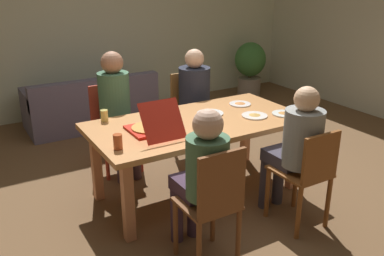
{
  "coord_description": "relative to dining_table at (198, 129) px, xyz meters",
  "views": [
    {
      "loc": [
        -1.88,
        -3.09,
        2.02
      ],
      "look_at": [
        0.0,
        0.1,
        0.64
      ],
      "focal_mm": 39.27,
      "sensor_mm": 36.0,
      "label": 1
    }
  ],
  "objects": [
    {
      "name": "person_0",
      "position": [
        -0.47,
        -0.83,
        0.04
      ],
      "size": [
        0.3,
        0.52,
        1.18
      ],
      "color": "#402D40",
      "rests_on": "ground"
    },
    {
      "name": "pizza_box_0",
      "position": [
        -0.49,
        -0.05,
        0.13
      ],
      "size": [
        0.34,
        0.53,
        0.31
      ],
      "color": "red",
      "rests_on": "dining_table"
    },
    {
      "name": "side_wall_right",
      "position": [
        3.54,
        0.93,
        0.78
      ],
      "size": [
        0.12,
        5.24,
        2.88
      ],
      "primitive_type": "cube",
      "color": "beige",
      "rests_on": "ground"
    },
    {
      "name": "back_wall",
      "position": [
        0.0,
        3.09,
        0.78
      ],
      "size": [
        7.08,
        0.12,
        2.88
      ],
      "primitive_type": "cube",
      "color": "beige",
      "rests_on": "ground"
    },
    {
      "name": "person_2",
      "position": [
        0.47,
        -0.79,
        0.05
      ],
      "size": [
        0.32,
        0.53,
        1.2
      ],
      "color": "#3B3642",
      "rests_on": "ground"
    },
    {
      "name": "drinking_glass_0",
      "position": [
        -0.86,
        -0.24,
        0.14
      ],
      "size": [
        0.07,
        0.07,
        0.12
      ],
      "primitive_type": "cylinder",
      "color": "#BE5129",
      "rests_on": "dining_table"
    },
    {
      "name": "potted_plant",
      "position": [
        2.62,
        2.57,
        -0.15
      ],
      "size": [
        0.53,
        0.53,
        0.9
      ],
      "color": "gray",
      "rests_on": "ground"
    },
    {
      "name": "plate_0",
      "position": [
        0.21,
        0.11,
        0.09
      ],
      "size": [
        0.25,
        0.25,
        0.03
      ],
      "color": "white",
      "rests_on": "dining_table"
    },
    {
      "name": "chair_1",
      "position": [
        0.47,
        0.93,
        -0.13
      ],
      "size": [
        0.41,
        0.43,
        0.93
      ],
      "color": "olive",
      "rests_on": "ground"
    },
    {
      "name": "plate_3",
      "position": [
        0.53,
        -0.16,
        0.09
      ],
      "size": [
        0.24,
        0.24,
        0.03
      ],
      "color": "white",
      "rests_on": "dining_table"
    },
    {
      "name": "plate_2",
      "position": [
        0.64,
        0.21,
        0.09
      ],
      "size": [
        0.22,
        0.22,
        0.03
      ],
      "color": "white",
      "rests_on": "dining_table"
    },
    {
      "name": "couch",
      "position": [
        -0.27,
        2.38,
        -0.39
      ],
      "size": [
        1.72,
        0.8,
        0.72
      ],
      "color": "slate",
      "rests_on": "ground"
    },
    {
      "name": "person_1",
      "position": [
        0.47,
        0.78,
        0.07
      ],
      "size": [
        0.35,
        0.56,
        1.23
      ],
      "color": "#3C4439",
      "rests_on": "ground"
    },
    {
      "name": "drinking_glass_2",
      "position": [
        -0.74,
        0.42,
        0.14
      ],
      "size": [
        0.07,
        0.07,
        0.11
      ],
      "primitive_type": "cylinder",
      "color": "#D9C765",
      "rests_on": "dining_table"
    },
    {
      "name": "chair_3",
      "position": [
        -0.47,
        0.97,
        -0.14
      ],
      "size": [
        0.43,
        0.43,
        0.91
      ],
      "color": "#AB3727",
      "rests_on": "ground"
    },
    {
      "name": "drinking_glass_1",
      "position": [
        -0.06,
        -0.4,
        0.14
      ],
      "size": [
        0.06,
        0.06,
        0.11
      ],
      "primitive_type": "cylinder",
      "color": "#B44B2E",
      "rests_on": "dining_table"
    },
    {
      "name": "plate_1",
      "position": [
        0.81,
        -0.26,
        0.09
      ],
      "size": [
        0.22,
        0.22,
        0.03
      ],
      "color": "white",
      "rests_on": "dining_table"
    },
    {
      "name": "chair_0",
      "position": [
        -0.47,
        -0.98,
        -0.13
      ],
      "size": [
        0.39,
        0.39,
        0.94
      ],
      "color": "brown",
      "rests_on": "ground"
    },
    {
      "name": "ground_plane",
      "position": [
        0.0,
        0.0,
        -0.66
      ],
      "size": [
        20.0,
        20.0,
        0.0
      ],
      "primitive_type": "plane",
      "color": "brown"
    },
    {
      "name": "dining_table",
      "position": [
        0.0,
        0.0,
        0.0
      ],
      "size": [
        1.97,
        1.01,
        0.74
      ],
      "color": "#CA854A",
      "rests_on": "ground"
    },
    {
      "name": "person_3",
      "position": [
        -0.47,
        0.83,
        0.1
      ],
      "size": [
        0.32,
        0.51,
        1.29
      ],
      "color": "#422E37",
      "rests_on": "ground"
    },
    {
      "name": "chair_2",
      "position": [
        0.47,
        -0.94,
        -0.17
      ],
      "size": [
        0.38,
        0.44,
        0.87
      ],
      "color": "brown",
      "rests_on": "ground"
    }
  ]
}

